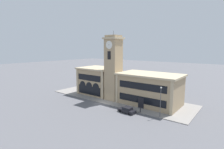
% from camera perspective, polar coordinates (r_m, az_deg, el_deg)
% --- Properties ---
extents(ground_plane, '(300.00, 300.00, 0.00)m').
position_cam_1_polar(ground_plane, '(46.94, -3.13, -9.52)').
color(ground_plane, '#56565B').
extents(sidewalk_kerb, '(43.05, 13.80, 0.15)m').
position_cam_1_polar(sidewalk_kerb, '(52.09, 1.89, -7.58)').
color(sidewalk_kerb, gray).
rests_on(sidewalk_kerb, ground_plane).
extents(clock_tower, '(4.46, 4.46, 19.27)m').
position_cam_1_polar(clock_tower, '(48.64, 0.47, 2.12)').
color(clock_tower, tan).
rests_on(clock_tower, ground_plane).
extents(town_hall_left_wing, '(11.93, 9.59, 8.51)m').
position_cam_1_polar(town_hall_left_wing, '(56.22, -4.30, -1.99)').
color(town_hall_left_wing, tan).
rests_on(town_hall_left_wing, ground_plane).
extents(town_hall_right_wing, '(16.05, 9.59, 8.11)m').
position_cam_1_polar(town_hall_right_wing, '(46.57, 12.12, -4.63)').
color(town_hall_right_wing, tan).
rests_on(town_hall_right_wing, ground_plane).
extents(parked_car_near, '(4.19, 2.02, 1.34)m').
position_cam_1_polar(parked_car_near, '(40.68, 4.94, -11.40)').
color(parked_car_near, black).
rests_on(parked_car_near, ground_plane).
extents(street_lamp, '(0.36, 0.36, 6.51)m').
position_cam_1_polar(street_lamp, '(38.15, 15.60, -7.29)').
color(street_lamp, '#4C4C51').
rests_on(street_lamp, sidewalk_kerb).
extents(bollard, '(0.18, 0.18, 1.06)m').
position_cam_1_polar(bollard, '(40.98, 9.24, -11.36)').
color(bollard, black).
rests_on(bollard, sidewalk_kerb).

